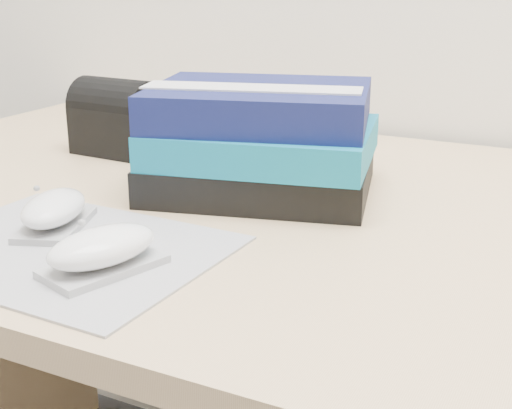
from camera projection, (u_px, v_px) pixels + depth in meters
The scene contains 6 objects.
desk at pixel (376, 363), 0.96m from camera, with size 1.60×0.80×0.73m.
mousepad at pixel (64, 249), 0.73m from camera, with size 0.32×0.25×0.00m, color gray.
mouse_rear at pixel (54, 211), 0.78m from camera, with size 0.09×0.12×0.05m.
mouse_front at pixel (103, 250), 0.67m from camera, with size 0.09×0.13×0.05m.
book_stack at pixel (261, 140), 0.90m from camera, with size 0.32×0.28×0.14m.
pouch at pixel (117, 117), 1.09m from camera, with size 0.13×0.09×0.12m.
Camera 1 is at (0.23, 0.81, 1.01)m, focal length 50.00 mm.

